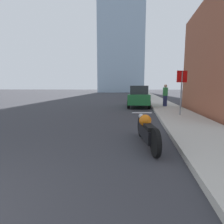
{
  "coord_description": "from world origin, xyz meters",
  "views": [
    {
      "loc": [
        2.72,
        -0.65,
        1.57
      ],
      "look_at": [
        1.69,
        5.91,
        0.66
      ],
      "focal_mm": 28.0,
      "sensor_mm": 36.0,
      "label": 1
    }
  ],
  "objects": [
    {
      "name": "parked_car_green",
      "position": [
        2.69,
        14.18,
        0.87
      ],
      "size": [
        1.78,
        4.27,
        1.76
      ],
      "rotation": [
        0.0,
        0.0,
        -0.0
      ],
      "color": "#1E6B33",
      "rests_on": "ground_plane"
    },
    {
      "name": "stop_sign",
      "position": [
        4.89,
        9.04,
        1.73
      ],
      "size": [
        0.57,
        0.26,
        2.32
      ],
      "color": "slate",
      "rests_on": "sidewalk"
    },
    {
      "name": "parked_car_red",
      "position": [
        2.46,
        36.56,
        0.84
      ],
      "size": [
        2.05,
        4.22,
        1.72
      ],
      "rotation": [
        0.0,
        0.0,
        0.06
      ],
      "color": "red",
      "rests_on": "ground_plane"
    },
    {
      "name": "pedestrian",
      "position": [
        4.73,
        13.66,
        1.03
      ],
      "size": [
        0.36,
        0.24,
        1.72
      ],
      "color": "#1E2347",
      "rests_on": "sidewalk"
    },
    {
      "name": "motorcycle",
      "position": [
        2.94,
        4.21,
        0.41
      ],
      "size": [
        0.71,
        2.37,
        0.82
      ],
      "rotation": [
        0.0,
        0.0,
        0.18
      ],
      "color": "black",
      "rests_on": "ground_plane"
    },
    {
      "name": "parked_car_white",
      "position": [
        2.67,
        24.59,
        0.86
      ],
      "size": [
        2.2,
        4.11,
        1.73
      ],
      "rotation": [
        0.0,
        0.0,
        0.1
      ],
      "color": "silver",
      "rests_on": "ground_plane"
    },
    {
      "name": "distant_tower",
      "position": [
        -4.16,
        70.86,
        33.36
      ],
      "size": [
        16.88,
        16.88,
        66.72
      ],
      "color": "#8CA5BC",
      "rests_on": "ground_plane"
    },
    {
      "name": "parked_car_yellow",
      "position": [
        2.5,
        48.57,
        0.88
      ],
      "size": [
        2.27,
        4.45,
        1.75
      ],
      "rotation": [
        0.0,
        0.0,
        0.08
      ],
      "color": "gold",
      "rests_on": "ground_plane"
    },
    {
      "name": "sidewalk",
      "position": [
        4.84,
        40.0,
        0.07
      ],
      "size": [
        2.26,
        240.0,
        0.15
      ],
      "color": "#B2ADA3",
      "rests_on": "ground_plane"
    }
  ]
}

